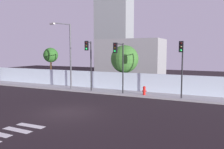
{
  "coord_description": "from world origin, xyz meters",
  "views": [
    {
      "loc": [
        9.44,
        -12.86,
        4.17
      ],
      "look_at": [
        0.35,
        6.5,
        2.02
      ],
      "focal_mm": 37.53,
      "sensor_mm": 36.0,
      "label": 1
    }
  ],
  "objects": [
    {
      "name": "street_lamp_curbside",
      "position": [
        -5.18,
        7.43,
        4.24
      ],
      "size": [
        1.0,
        2.37,
        6.83
      ],
      "color": "#4C4C51",
      "rests_on": "sidewalk"
    },
    {
      "name": "ground_plane",
      "position": [
        0.0,
        0.0,
        0.0
      ],
      "size": [
        80.0,
        80.0,
        0.0
      ],
      "primitive_type": "plane",
      "color": "black"
    },
    {
      "name": "traffic_light_right",
      "position": [
        6.43,
        7.08,
        3.65
      ],
      "size": [
        0.34,
        1.13,
        4.82
      ],
      "color": "black",
      "rests_on": "sidewalk"
    },
    {
      "name": "roadside_tree_leftmost",
      "position": [
        -9.95,
        10.41,
        3.63
      ],
      "size": [
        1.82,
        1.82,
        4.59
      ],
      "color": "brown",
      "rests_on": "ground"
    },
    {
      "name": "perimeter_wall",
      "position": [
        0.0,
        9.49,
        1.05
      ],
      "size": [
        36.0,
        0.18,
        1.8
      ],
      "primitive_type": "cube",
      "color": "silver",
      "rests_on": "sidewalk"
    },
    {
      "name": "fire_hydrant",
      "position": [
        3.1,
        7.63,
        0.59
      ],
      "size": [
        0.44,
        0.26,
        0.82
      ],
      "color": "red",
      "rests_on": "sidewalk"
    },
    {
      "name": "low_building_distant",
      "position": [
        -4.19,
        23.49,
        3.05
      ],
      "size": [
        10.49,
        6.0,
        6.09
      ],
      "primitive_type": "cube",
      "color": "gray",
      "rests_on": "ground"
    },
    {
      "name": "sidewalk",
      "position": [
        0.0,
        8.2,
        0.07
      ],
      "size": [
        36.0,
        2.4,
        0.15
      ],
      "primitive_type": "cube",
      "color": "#A0A0A0",
      "rests_on": "ground"
    },
    {
      "name": "roadside_tree_midleft",
      "position": [
        0.01,
        10.41,
        3.32
      ],
      "size": [
        2.96,
        2.96,
        4.81
      ],
      "color": "brown",
      "rests_on": "ground"
    },
    {
      "name": "traffic_light_center",
      "position": [
        0.93,
        6.76,
        3.63
      ],
      "size": [
        0.38,
        1.72,
        4.76
      ],
      "color": "black",
      "rests_on": "sidewalk"
    },
    {
      "name": "crosswalk_marking",
      "position": [
        -0.38,
        -4.53,
        0.0
      ],
      "size": [
        2.4,
        3.05,
        0.01
      ],
      "color": "silver",
      "rests_on": "ground"
    },
    {
      "name": "tower_on_skyline",
      "position": [
        -12.76,
        35.49,
        14.93
      ],
      "size": [
        7.61,
        5.0,
        29.85
      ],
      "primitive_type": "cube",
      "color": "gray",
      "rests_on": "ground"
    },
    {
      "name": "traffic_light_left",
      "position": [
        -2.32,
        6.85,
        3.78
      ],
      "size": [
        0.55,
        1.58,
        4.98
      ],
      "color": "black",
      "rests_on": "sidewalk"
    }
  ]
}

